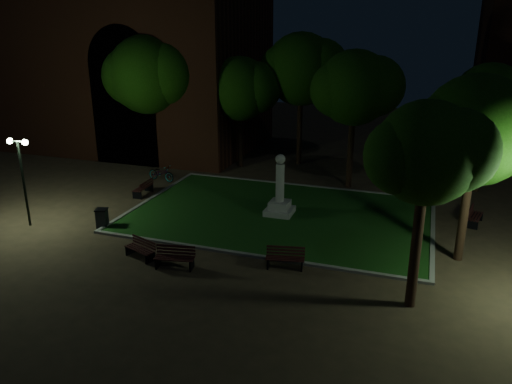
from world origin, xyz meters
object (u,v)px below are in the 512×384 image
at_px(monument, 280,198).
at_px(bench_near_left, 175,258).
at_px(bench_west_near, 141,249).
at_px(bicycle, 161,173).
at_px(bench_right_side, 474,216).
at_px(trash_bin, 102,218).
at_px(bench_left_side, 144,188).
at_px(bench_near_right, 285,258).

height_order(monument, bench_near_left, monument).
relative_size(bench_west_near, bicycle, 0.83).
bearing_deg(bench_right_side, trash_bin, 123.45).
relative_size(monument, trash_bin, 3.37).
relative_size(monument, bench_left_side, 1.94).
bearing_deg(bench_near_right, monument, 96.94).
bearing_deg(trash_bin, bench_near_left, -26.35).
height_order(bench_right_side, trash_bin, trash_bin).
bearing_deg(trash_bin, bench_near_right, -7.14).
height_order(monument, bench_west_near, monument).
xyz_separation_m(monument, trash_bin, (-7.77, -4.37, -0.48)).
height_order(monument, bench_right_side, monument).
distance_m(bench_west_near, bench_left_side, 8.36).
bearing_deg(bench_left_side, bench_right_side, 91.52).
bearing_deg(bench_near_left, bicycle, 111.10).
bearing_deg(bench_west_near, bench_near_right, 30.40).
distance_m(bench_near_right, bench_right_side, 10.71).
bearing_deg(bicycle, bench_west_near, -146.10).
height_order(bench_west_near, bicycle, bicycle).
bearing_deg(bench_right_side, bench_left_side, 107.89).
xyz_separation_m(bench_west_near, trash_bin, (-3.59, 2.33, 0.09)).
xyz_separation_m(monument, bicycle, (-8.83, 3.37, -0.45)).
xyz_separation_m(trash_bin, bicycle, (-1.06, 7.74, 0.02)).
height_order(bench_near_left, bench_right_side, bench_near_left).
distance_m(monument, trash_bin, 8.93).
bearing_deg(bench_near_left, bench_left_side, 117.77).
relative_size(bench_west_near, trash_bin, 1.67).
bearing_deg(bench_near_right, bench_west_near, 178.72).
xyz_separation_m(bench_near_left, bicycle, (-6.45, 10.41, 0.08)).
bearing_deg(bench_right_side, bench_near_right, 148.09).
bearing_deg(bench_near_left, trash_bin, 142.97).
xyz_separation_m(monument, bench_near_left, (-2.38, -7.04, -0.53)).
height_order(bench_near_left, trash_bin, trash_bin).
bearing_deg(bench_left_side, bicycle, -174.24).
distance_m(bench_near_left, bench_left_side, 9.66).
height_order(bench_near_left, bench_near_right, bench_near_left).
xyz_separation_m(bench_near_left, bench_left_side, (-6.00, 7.56, -0.00)).
bearing_deg(bench_left_side, bench_west_near, 27.14).
bearing_deg(bench_west_near, bench_left_side, 140.20).
relative_size(monument, bicycle, 1.67).
distance_m(bench_left_side, trash_bin, 4.93).
height_order(bench_west_near, bench_right_side, bench_right_side).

